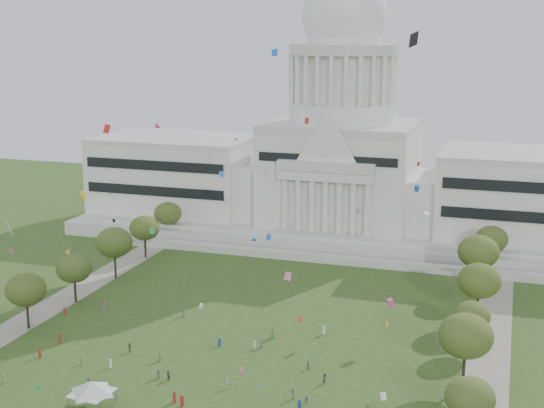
% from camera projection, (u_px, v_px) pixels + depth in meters
% --- Properties ---
extents(ground, '(400.00, 400.00, 0.00)m').
position_uv_depth(ground, '(191.00, 395.00, 130.02)').
color(ground, '#2C491B').
rests_on(ground, ground).
extents(capitol, '(160.00, 64.50, 91.30)m').
position_uv_depth(capitol, '(341.00, 162.00, 230.42)').
color(capitol, '#BBB9AF').
rests_on(capitol, ground).
extents(path_left, '(8.00, 160.00, 0.04)m').
position_uv_depth(path_left, '(51.00, 306.00, 172.26)').
color(path_left, gray).
rests_on(path_left, ground).
extents(path_right, '(8.00, 160.00, 0.04)m').
position_uv_depth(path_right, '(488.00, 361.00, 143.43)').
color(path_right, gray).
rests_on(path_right, ground).
extents(row_tree_r_1, '(7.58, 7.58, 10.78)m').
position_uv_depth(row_tree_r_1, '(470.00, 398.00, 112.82)').
color(row_tree_r_1, black).
rests_on(row_tree_r_1, ground).
extents(row_tree_l_2, '(8.42, 8.42, 11.97)m').
position_uv_depth(row_tree_l_2, '(26.00, 290.00, 157.71)').
color(row_tree_l_2, black).
rests_on(row_tree_l_2, ground).
extents(row_tree_r_2, '(9.55, 9.55, 13.58)m').
position_uv_depth(row_tree_r_2, '(466.00, 336.00, 130.78)').
color(row_tree_r_2, black).
rests_on(row_tree_r_2, ground).
extents(row_tree_l_3, '(8.12, 8.12, 11.55)m').
position_uv_depth(row_tree_l_3, '(74.00, 268.00, 172.89)').
color(row_tree_l_3, black).
rests_on(row_tree_l_3, ground).
extents(row_tree_r_3, '(7.01, 7.01, 9.98)m').
position_uv_depth(row_tree_r_3, '(472.00, 316.00, 147.10)').
color(row_tree_r_3, black).
rests_on(row_tree_r_3, ground).
extents(row_tree_l_4, '(9.29, 9.29, 13.21)m').
position_uv_depth(row_tree_l_4, '(114.00, 242.00, 189.79)').
color(row_tree_l_4, black).
rests_on(row_tree_l_4, ground).
extents(row_tree_r_4, '(9.19, 9.19, 13.06)m').
position_uv_depth(row_tree_r_4, '(479.00, 281.00, 160.93)').
color(row_tree_r_4, black).
rests_on(row_tree_r_4, ground).
extents(row_tree_l_5, '(8.33, 8.33, 11.85)m').
position_uv_depth(row_tree_l_5, '(145.00, 228.00, 207.59)').
color(row_tree_l_5, black).
rests_on(row_tree_l_5, ground).
extents(row_tree_r_5, '(9.82, 9.82, 13.96)m').
position_uv_depth(row_tree_r_5, '(478.00, 252.00, 179.86)').
color(row_tree_r_5, black).
rests_on(row_tree_r_5, ground).
extents(row_tree_l_6, '(8.19, 8.19, 11.64)m').
position_uv_depth(row_tree_l_6, '(168.00, 213.00, 224.93)').
color(row_tree_l_6, black).
rests_on(row_tree_l_6, ground).
extents(row_tree_r_6, '(8.42, 8.42, 11.97)m').
position_uv_depth(row_tree_r_6, '(492.00, 239.00, 196.07)').
color(row_tree_r_6, black).
rests_on(row_tree_r_6, ground).
extents(event_tent, '(9.24, 9.24, 4.76)m').
position_uv_depth(event_tent, '(92.00, 387.00, 125.06)').
color(event_tent, '#4C4C4C').
rests_on(event_tent, ground).
extents(person_0, '(0.90, 0.86, 1.55)m').
position_uv_depth(person_0, '(368.00, 407.00, 124.31)').
color(person_0, olive).
rests_on(person_0, ground).
extents(person_2, '(1.03, 1.03, 1.85)m').
position_uv_depth(person_2, '(325.00, 378.00, 134.31)').
color(person_2, '#4C4C51').
rests_on(person_2, ground).
extents(person_3, '(1.14, 1.42, 1.96)m').
position_uv_depth(person_3, '(293.00, 393.00, 128.60)').
color(person_3, '#4C4C51').
rests_on(person_3, ground).
extents(person_4, '(0.71, 1.21, 2.00)m').
position_uv_depth(person_4, '(227.00, 383.00, 132.40)').
color(person_4, silver).
rests_on(person_4, ground).
extents(person_5, '(1.52, 1.70, 1.77)m').
position_uv_depth(person_5, '(169.00, 376.00, 135.49)').
color(person_5, '#4C4C51').
rests_on(person_5, ground).
extents(person_8, '(1.02, 0.77, 1.87)m').
position_uv_depth(person_8, '(130.00, 347.00, 147.45)').
color(person_8, '#33723F').
rests_on(person_8, ground).
extents(person_9, '(1.06, 1.15, 1.60)m').
position_uv_depth(person_9, '(307.00, 400.00, 126.79)').
color(person_9, '#4C4C51').
rests_on(person_9, ground).
extents(person_10, '(0.55, 0.99, 1.68)m').
position_uv_depth(person_10, '(308.00, 365.00, 139.72)').
color(person_10, '#994C8C').
rests_on(person_10, ground).
extents(distant_crowd, '(61.70, 39.80, 1.93)m').
position_uv_depth(distant_crowd, '(161.00, 349.00, 146.63)').
color(distant_crowd, '#33723F').
rests_on(distant_crowd, ground).
extents(kite_swarm, '(84.81, 102.01, 58.17)m').
position_uv_depth(kite_swarm, '(208.00, 252.00, 129.66)').
color(kite_swarm, red).
rests_on(kite_swarm, ground).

